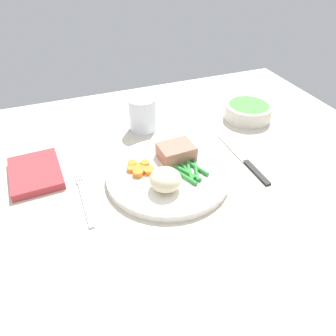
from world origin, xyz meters
The scene contains 11 objects.
dining_table centered at (0.00, 0.00, 1.00)cm, with size 120.00×90.00×2.00cm.
dinner_plate centered at (3.81, -1.19, 2.80)cm, with size 26.12×26.12×1.60cm, color white.
meat_portion centered at (7.34, 2.92, 5.21)cm, with size 7.54×5.99×3.23cm, color #A86B56.
mashed_potatoes centered at (1.46, -5.89, 5.82)cm, with size 6.24×6.30×4.43cm, color beige.
carrot_slices centered at (-1.54, 1.48, 4.10)cm, with size 5.52×5.64×1.17cm.
green_beans centered at (8.18, -2.67, 4.00)cm, with size 6.54×9.77×0.85cm.
fork centered at (-13.98, -1.45, 2.20)cm, with size 1.44×16.60×0.40cm.
knife centered at (22.25, -1.48, 2.20)cm, with size 1.70×20.50×0.64cm.
water_glass centered at (5.06, 20.08, 5.68)cm, with size 7.06×7.06×8.55cm.
salad_bowl centered at (33.53, 15.20, 4.29)cm, with size 12.67×12.67×4.06cm.
napkin centered at (-22.36, 9.56, 2.84)cm, with size 10.31×13.83×1.67cm, color #B2383D.
Camera 1 is at (-15.54, -51.30, 46.16)cm, focal length 34.86 mm.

